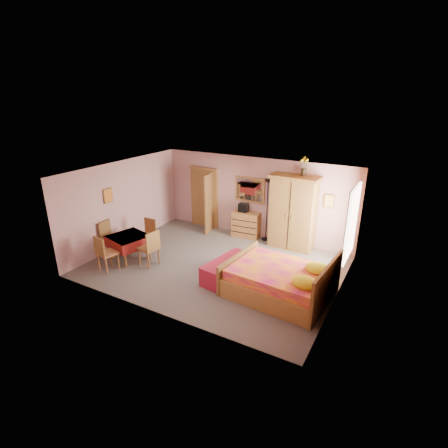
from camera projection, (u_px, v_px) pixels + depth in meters
The scene contains 23 objects.
floor at pixel (216, 266), 9.63m from camera, with size 6.50×6.50×0.00m, color slate.
ceiling at pixel (215, 173), 8.70m from camera, with size 6.50×6.50×0.00m, color brown.
wall_back at pixel (255, 198), 11.20m from camera, with size 6.50×0.10×2.60m, color tan.
wall_front at pixel (153, 259), 7.13m from camera, with size 6.50×0.10×2.60m, color tan.
wall_left at pixel (124, 203), 10.66m from camera, with size 0.10×5.00×2.60m, color tan.
wall_right at pixel (342, 247), 7.68m from camera, with size 0.10×5.00×2.60m, color tan.
doorway at pixel (205, 198), 12.15m from camera, with size 1.06×0.12×2.15m, color #9E6B35.
window at pixel (351, 223), 8.62m from camera, with size 0.08×1.40×1.95m, color white.
picture_left at pixel (108, 196), 10.01m from camera, with size 0.04×0.32×0.42m, color orange.
picture_back at pixel (329, 201), 10.01m from camera, with size 0.30×0.04×0.40m, color #D8BF59.
chest_of_drawers at pixel (246, 224), 11.42m from camera, with size 0.89×0.45×0.84m, color #A86D38.
wall_mirror at pixel (250, 190), 11.19m from camera, with size 1.06×0.06×0.83m, color silver.
stereo at pixel (243, 208), 11.27m from camera, with size 0.30×0.22×0.28m, color black.
floor_lamp at pixel (267, 210), 10.96m from camera, with size 0.26×0.26×2.00m, color black.
wardrobe at pixel (293, 212), 10.40m from camera, with size 1.43×0.74×2.24m, color olive.
sunflower_vase at pixel (304, 166), 9.89m from camera, with size 0.22×0.22×0.54m, color gold.
bed at pixel (280, 273), 8.12m from camera, with size 2.34×1.85×1.09m, color #C91373.
bench at pixel (227, 269), 8.93m from camera, with size 0.56×1.51×0.50m, color maroon.
dining_table at pixel (129, 247), 9.91m from camera, with size 0.97×0.97×0.71m, color maroon.
chair_south at pixel (108, 253), 9.26m from camera, with size 0.45×0.45×0.99m, color #AC6B3A.
chair_north at pixel (147, 235), 10.46m from camera, with size 0.43×0.43×0.94m, color #B1773B.
chair_west at pixel (112, 239), 10.10m from camera, with size 0.46×0.46×1.02m, color brown.
chair_east at pixel (149, 248), 9.52m from camera, with size 0.46×0.46×1.02m, color #9B6734.
Camera 1 is at (4.42, -7.37, 4.51)m, focal length 28.00 mm.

